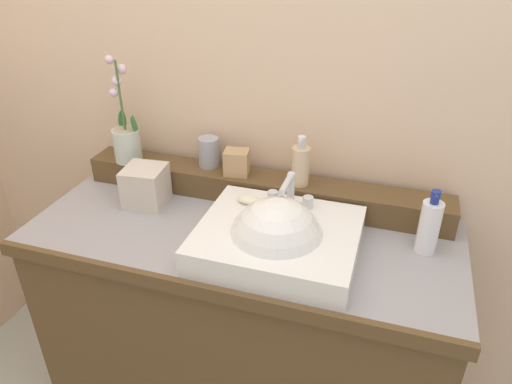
% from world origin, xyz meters
% --- Properties ---
extents(wall_back, '(3.26, 0.20, 2.63)m').
position_xyz_m(wall_back, '(0.00, 0.38, 1.31)').
color(wall_back, beige).
rests_on(wall_back, ground).
extents(vanity_cabinet, '(1.33, 0.56, 0.84)m').
position_xyz_m(vanity_cabinet, '(0.00, -0.00, 0.42)').
color(vanity_cabinet, brown).
rests_on(vanity_cabinet, ground).
extents(back_ledge, '(1.25, 0.12, 0.09)m').
position_xyz_m(back_ledge, '(0.00, 0.20, 0.88)').
color(back_ledge, brown).
rests_on(back_ledge, vanity_cabinet).
extents(sink_basin, '(0.45, 0.39, 0.29)m').
position_xyz_m(sink_basin, '(0.13, -0.07, 0.87)').
color(sink_basin, white).
rests_on(sink_basin, vanity_cabinet).
extents(soap_bar, '(0.07, 0.04, 0.02)m').
position_xyz_m(soap_bar, '(0.01, 0.04, 0.92)').
color(soap_bar, '#EAE4C3').
rests_on(soap_bar, sink_basin).
extents(potted_plant, '(0.10, 0.10, 0.37)m').
position_xyz_m(potted_plant, '(-0.49, 0.18, 1.01)').
color(potted_plant, silver).
rests_on(potted_plant, back_ledge).
extents(soap_dispenser, '(0.06, 0.06, 0.17)m').
position_xyz_m(soap_dispenser, '(0.14, 0.19, 0.99)').
color(soap_dispenser, beige).
rests_on(soap_dispenser, back_ledge).
extents(tumbler_cup, '(0.07, 0.07, 0.10)m').
position_xyz_m(tumbler_cup, '(-0.20, 0.23, 0.97)').
color(tumbler_cup, '#9A9CA4').
rests_on(tumbler_cup, back_ledge).
extents(trinket_box, '(0.09, 0.08, 0.08)m').
position_xyz_m(trinket_box, '(-0.08, 0.19, 0.96)').
color(trinket_box, tan).
rests_on(trinket_box, back_ledge).
extents(lotion_bottle, '(0.06, 0.06, 0.20)m').
position_xyz_m(lotion_bottle, '(0.54, 0.07, 0.92)').
color(lotion_bottle, white).
rests_on(lotion_bottle, vanity_cabinet).
extents(tissue_box, '(0.14, 0.14, 0.13)m').
position_xyz_m(tissue_box, '(-0.36, 0.06, 0.90)').
color(tissue_box, beige).
rests_on(tissue_box, vanity_cabinet).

